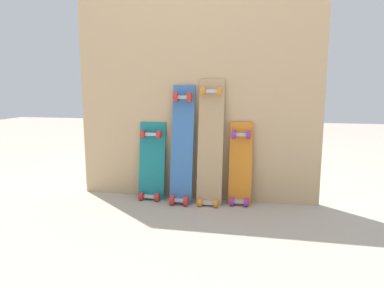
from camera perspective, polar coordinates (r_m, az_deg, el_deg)
ground_plane at (r=2.67m, az=0.30°, el=-9.03°), size 12.00×12.00×0.00m
plywood_wall_panel at (r=2.61m, az=0.63°, el=9.96°), size 1.79×0.04×1.74m
skateboard_teal at (r=2.67m, az=-6.54°, el=-3.42°), size 0.20×0.16×0.64m
skateboard_blue at (r=2.55m, az=-1.63°, el=-0.79°), size 0.16×0.23×0.91m
skateboard_natural at (r=2.52m, az=2.97°, el=-0.52°), size 0.18×0.20×0.96m
skateboard_orange at (r=2.55m, az=7.82°, el=-3.86°), size 0.16×0.15×0.66m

